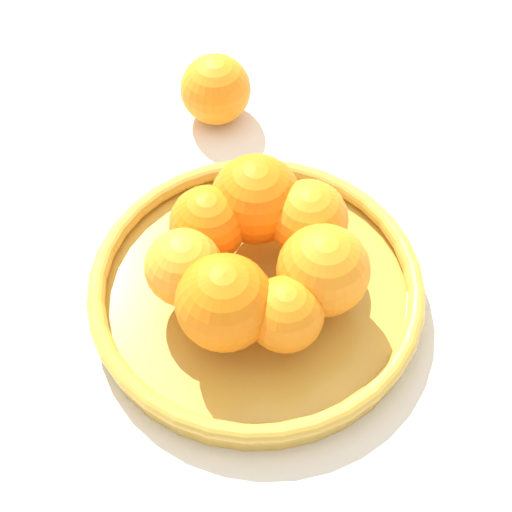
% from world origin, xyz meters
% --- Properties ---
extents(ground_plane, '(4.00, 4.00, 0.00)m').
position_xyz_m(ground_plane, '(0.00, 0.00, 0.00)').
color(ground_plane, silver).
extents(fruit_bowl, '(0.31, 0.31, 0.03)m').
position_xyz_m(fruit_bowl, '(0.00, 0.00, 0.02)').
color(fruit_bowl, gold).
rests_on(fruit_bowl, ground_plane).
extents(orange_pile, '(0.19, 0.18, 0.08)m').
position_xyz_m(orange_pile, '(-0.00, 0.00, 0.07)').
color(orange_pile, orange).
rests_on(orange_pile, fruit_bowl).
extents(stray_orange, '(0.08, 0.08, 0.08)m').
position_xyz_m(stray_orange, '(-0.13, -0.21, 0.04)').
color(stray_orange, orange).
rests_on(stray_orange, ground_plane).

